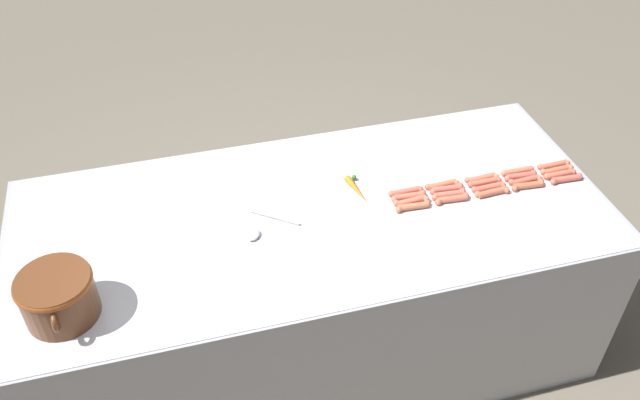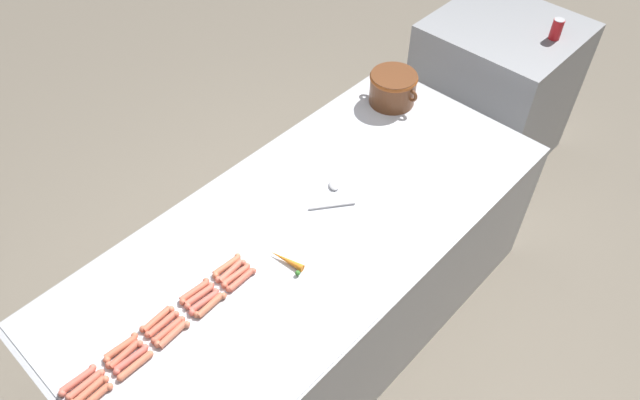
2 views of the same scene
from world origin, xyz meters
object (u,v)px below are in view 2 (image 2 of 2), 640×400
at_px(hot_dog_6, 125,354).
at_px(hot_dog_18, 210,305).
at_px(hot_dog_9, 231,271).
at_px(hot_dog_1, 121,348).
at_px(carrot, 287,261).
at_px(back_cabinet, 492,91).
at_px(hot_dog_4, 227,266).
at_px(hot_dog_14, 236,275).
at_px(hot_dog_15, 93,399).
at_px(hot_dog_3, 194,291).
at_px(hot_dog_5, 85,385).
at_px(hot_dog_0, 78,380).
at_px(hot_dog_16, 135,366).
at_px(soda_can, 557,29).
at_px(hot_dog_2, 157,319).
at_px(hot_dog_8, 199,296).
at_px(serving_spoon, 333,192).
at_px(bean_pot, 393,87).
at_px(hot_dog_12, 168,330).
at_px(hot_dog_19, 241,280).
at_px(hot_dog_11, 131,359).
at_px(hot_dog_10, 89,391).
at_px(hot_dog_17, 173,334).
at_px(hot_dog_7, 162,324).

bearing_deg(hot_dog_6, hot_dog_18, 79.41).
bearing_deg(hot_dog_18, hot_dog_9, 112.06).
relative_size(hot_dog_1, carrot, 0.87).
relative_size(back_cabinet, hot_dog_9, 6.27).
height_order(back_cabinet, hot_dog_4, back_cabinet).
xyz_separation_m(hot_dog_14, hot_dog_15, (0.03, -0.71, 0.00)).
bearing_deg(hot_dog_3, hot_dog_15, -79.57).
bearing_deg(hot_dog_5, hot_dog_0, -164.07).
bearing_deg(hot_dog_5, hot_dog_1, 100.81).
distance_m(hot_dog_16, soda_can, 2.94).
xyz_separation_m(hot_dog_2, carrot, (0.17, 0.55, 0.00)).
bearing_deg(hot_dog_8, hot_dog_16, -79.05).
bearing_deg(hot_dog_8, serving_spoon, 89.93).
relative_size(hot_dog_6, hot_dog_15, 1.00).
bearing_deg(serving_spoon, hot_dog_1, -91.69).
height_order(serving_spoon, carrot, carrot).
relative_size(hot_dog_8, bean_pot, 0.48).
xyz_separation_m(hot_dog_1, hot_dog_18, (0.10, 0.36, 0.00)).
height_order(hot_dog_4, hot_dog_5, same).
height_order(hot_dog_2, soda_can, soda_can).
relative_size(hot_dog_16, soda_can, 1.27).
bearing_deg(hot_dog_12, hot_dog_9, 95.81).
distance_m(hot_dog_0, hot_dog_6, 0.18).
distance_m(hot_dog_8, hot_dog_16, 0.37).
height_order(hot_dog_14, hot_dog_19, same).
height_order(hot_dog_12, carrot, carrot).
bearing_deg(hot_dog_5, soda_can, 86.61).
height_order(hot_dog_4, hot_dog_11, same).
height_order(hot_dog_1, hot_dog_9, same).
bearing_deg(hot_dog_3, hot_dog_11, -79.29).
bearing_deg(hot_dog_1, hot_dog_0, -90.83).
distance_m(serving_spoon, soda_can, 1.78).
xyz_separation_m(hot_dog_16, serving_spoon, (-0.07, 1.17, -0.01)).
bearing_deg(hot_dog_12, hot_dog_10, -90.87).
height_order(hot_dog_1, serving_spoon, hot_dog_1).
bearing_deg(hot_dog_2, soda_can, 85.45).
height_order(hot_dog_6, bean_pot, bean_pot).
height_order(hot_dog_10, hot_dog_15, same).
distance_m(hot_dog_12, carrot, 0.56).
height_order(hot_dog_1, hot_dog_10, same).
height_order(hot_dog_10, hot_dog_18, same).
xyz_separation_m(hot_dog_14, hot_dog_17, (0.03, -0.35, 0.00)).
height_order(hot_dog_2, hot_dog_4, same).
xyz_separation_m(hot_dog_3, hot_dog_8, (0.03, 0.00, 0.00)).
relative_size(hot_dog_5, serving_spoon, 0.67).
distance_m(hot_dog_6, hot_dog_12, 0.18).
height_order(hot_dog_0, hot_dog_4, same).
height_order(hot_dog_11, hot_dog_15, same).
xyz_separation_m(hot_dog_7, hot_dog_9, (0.00, 0.35, 0.00)).
xyz_separation_m(hot_dog_3, hot_dog_6, (0.03, -0.36, 0.00)).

